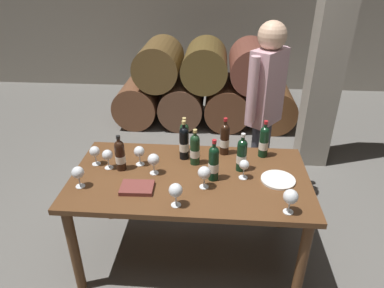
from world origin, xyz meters
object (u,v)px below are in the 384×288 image
object	(u,v)px
wine_glass_7	(204,173)
wine_bottle_7	(214,163)
wine_glass_6	(95,152)
serving_plate	(278,180)
wine_glass_0	(78,173)
wine_bottle_4	(264,141)
wine_bottle_0	(242,155)
wine_glass_5	(176,191)
wine_glass_8	(154,160)
tasting_notebook	(137,188)
wine_glass_2	(139,152)
wine_bottle_1	(120,155)
wine_glass_3	(291,197)
dining_table	(190,186)
wine_bottle_6	(184,143)
wine_glass_1	(107,155)
wine_glass_4	(244,166)
wine_bottle_5	(225,139)
sommelier_presenting	(265,102)
wine_bottle_2	(195,149)
wine_bottle_3	(184,138)

from	to	relation	value
wine_glass_7	wine_bottle_7	bearing A→B (deg)	60.28
wine_glass_6	serving_plate	bearing A→B (deg)	-5.01
wine_glass_0	wine_bottle_4	bearing A→B (deg)	21.74
wine_bottle_4	wine_glass_0	xyz separation A→B (m)	(-1.28, -0.51, -0.02)
wine_bottle_0	serving_plate	xyz separation A→B (m)	(0.26, -0.12, -0.12)
wine_bottle_7	wine_glass_5	xyz separation A→B (m)	(-0.23, -0.31, -0.02)
wine_glass_8	tasting_notebook	size ratio (longest dim) A/B	0.72
wine_glass_2	wine_glass_8	xyz separation A→B (m)	(0.13, -0.11, 0.00)
wine_bottle_7	wine_glass_6	bearing A→B (deg)	171.65
wine_bottle_1	wine_glass_3	bearing A→B (deg)	-19.54
wine_bottle_7	serving_plate	size ratio (longest dim) A/B	1.30
wine_bottle_4	wine_glass_0	size ratio (longest dim) A/B	1.93
dining_table	wine_bottle_6	xyz separation A→B (m)	(-0.06, 0.24, 0.23)
wine_glass_1	wine_glass_5	xyz separation A→B (m)	(0.55, -0.40, 0.01)
wine_glass_6	wine_bottle_1	bearing A→B (deg)	-13.74
wine_glass_3	wine_glass_7	size ratio (longest dim) A/B	1.02
wine_glass_6	serving_plate	size ratio (longest dim) A/B	0.63
tasting_notebook	wine_glass_4	bearing A→B (deg)	12.95
wine_glass_0	wine_glass_7	bearing A→B (deg)	3.85
wine_glass_2	tasting_notebook	size ratio (longest dim) A/B	0.70
wine_glass_1	wine_bottle_1	bearing A→B (deg)	-3.36
wine_bottle_5	wine_glass_2	distance (m)	0.67
wine_glass_5	sommelier_presenting	world-z (taller)	sommelier_presenting
wine_glass_2	wine_bottle_2	bearing A→B (deg)	6.73
wine_bottle_2	wine_bottle_5	bearing A→B (deg)	37.27
wine_glass_2	wine_glass_5	distance (m)	0.57
wine_glass_2	tasting_notebook	xyz separation A→B (m)	(0.05, -0.32, -0.09)
wine_glass_3	wine_glass_7	distance (m)	0.57
wine_bottle_2	wine_glass_1	xyz separation A→B (m)	(-0.63, -0.11, -0.02)
sommelier_presenting	dining_table	bearing A→B (deg)	-128.08
wine_bottle_4	wine_bottle_6	world-z (taller)	wine_bottle_6
wine_bottle_0	wine_glass_7	size ratio (longest dim) A/B	1.84
wine_bottle_5	wine_bottle_6	bearing A→B (deg)	-162.87
wine_bottle_2	wine_glass_7	distance (m)	0.32
wine_bottle_5	wine_glass_1	world-z (taller)	wine_bottle_5
wine_bottle_6	wine_glass_1	bearing A→B (deg)	-160.97
wine_glass_3	tasting_notebook	bearing A→B (deg)	170.54
wine_glass_3	wine_glass_6	bearing A→B (deg)	161.32
wine_glass_1	wine_glass_2	xyz separation A→B (m)	(0.22, 0.07, 0.00)
wine_bottle_2	wine_glass_4	size ratio (longest dim) A/B	1.96
wine_bottle_0	tasting_notebook	size ratio (longest dim) A/B	1.35
wine_bottle_5	wine_glass_5	bearing A→B (deg)	-114.21
wine_glass_6	tasting_notebook	world-z (taller)	wine_glass_6
wine_bottle_5	wine_glass_4	size ratio (longest dim) A/B	2.11
wine_bottle_3	wine_glass_4	distance (m)	0.57
dining_table	wine_bottle_6	size ratio (longest dim) A/B	5.35
wine_bottle_1	dining_table	bearing A→B (deg)	-5.73
wine_glass_0	serving_plate	size ratio (longest dim) A/B	0.65
wine_bottle_1	wine_bottle_6	size ratio (longest dim) A/B	0.87
dining_table	wine_bottle_0	bearing A→B (deg)	16.38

